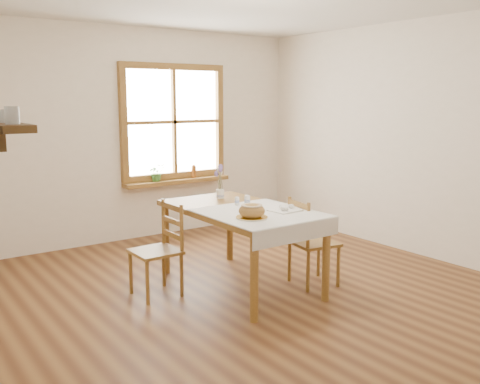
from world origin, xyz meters
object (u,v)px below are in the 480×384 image
object	(u,v)px
bread_plate	(252,217)
chair_left	(155,250)
dining_table	(240,217)
chair_right	(314,241)
flower_vase	(220,195)

from	to	relation	value
bread_plate	chair_left	bearing A→B (deg)	129.66
dining_table	bread_plate	size ratio (longest dim) A/B	6.18
dining_table	chair_right	world-z (taller)	chair_right
chair_right	bread_plate	world-z (taller)	chair_right
dining_table	flower_vase	distance (m)	0.51
chair_left	bread_plate	distance (m)	0.95
dining_table	flower_vase	world-z (taller)	flower_vase
chair_right	flower_vase	distance (m)	1.05
dining_table	bread_plate	xyz separation A→B (m)	(-0.19, -0.44, 0.10)
dining_table	chair_left	bearing A→B (deg)	162.66
chair_left	chair_right	bearing A→B (deg)	65.43
chair_left	chair_right	size ratio (longest dim) A/B	1.00
chair_left	bread_plate	xyz separation A→B (m)	(0.56, -0.68, 0.35)
chair_left	bread_plate	world-z (taller)	chair_left
dining_table	bread_plate	bearing A→B (deg)	-113.65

